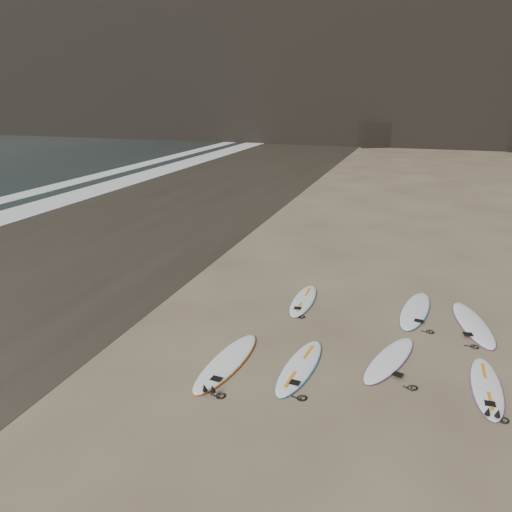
{
  "coord_description": "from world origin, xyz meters",
  "views": [
    {
      "loc": [
        -0.64,
        -9.57,
        5.48
      ],
      "look_at": [
        -4.43,
        1.86,
        1.5
      ],
      "focal_mm": 35.0,
      "sensor_mm": 36.0,
      "label": 1
    }
  ],
  "objects_px": {
    "surfboard_0": "(227,362)",
    "surfboard_6": "(415,310)",
    "surfboard_1": "(300,366)",
    "surfboard_7": "(473,324)",
    "surfboard_2": "(390,359)",
    "surfboard_3": "(487,386)",
    "surfboard_5": "(303,300)"
  },
  "relations": [
    {
      "from": "surfboard_0",
      "to": "surfboard_6",
      "type": "relative_size",
      "value": 1.02
    },
    {
      "from": "surfboard_1",
      "to": "surfboard_7",
      "type": "xyz_separation_m",
      "value": [
        3.58,
        3.29,
        0.0
      ]
    },
    {
      "from": "surfboard_2",
      "to": "surfboard_7",
      "type": "bearing_deg",
      "value": 70.32
    },
    {
      "from": "surfboard_2",
      "to": "surfboard_6",
      "type": "xyz_separation_m",
      "value": [
        0.45,
        2.8,
        0.0
      ]
    },
    {
      "from": "surfboard_2",
      "to": "surfboard_3",
      "type": "xyz_separation_m",
      "value": [
        1.86,
        -0.47,
        -0.0
      ]
    },
    {
      "from": "surfboard_1",
      "to": "surfboard_7",
      "type": "height_order",
      "value": "surfboard_7"
    },
    {
      "from": "surfboard_5",
      "to": "surfboard_7",
      "type": "relative_size",
      "value": 0.87
    },
    {
      "from": "surfboard_0",
      "to": "surfboard_7",
      "type": "distance_m",
      "value": 6.23
    },
    {
      "from": "surfboard_1",
      "to": "surfboard_5",
      "type": "bearing_deg",
      "value": 106.84
    },
    {
      "from": "surfboard_0",
      "to": "surfboard_3",
      "type": "distance_m",
      "value": 5.18
    },
    {
      "from": "surfboard_0",
      "to": "surfboard_5",
      "type": "bearing_deg",
      "value": 83.26
    },
    {
      "from": "surfboard_3",
      "to": "surfboard_2",
      "type": "bearing_deg",
      "value": 164.97
    },
    {
      "from": "surfboard_6",
      "to": "surfboard_2",
      "type": "bearing_deg",
      "value": -91.43
    },
    {
      "from": "surfboard_6",
      "to": "surfboard_7",
      "type": "xyz_separation_m",
      "value": [
        1.37,
        -0.4,
        0.0
      ]
    },
    {
      "from": "surfboard_0",
      "to": "surfboard_6",
      "type": "xyz_separation_m",
      "value": [
        3.72,
        3.99,
        -0.0
      ]
    },
    {
      "from": "surfboard_1",
      "to": "surfboard_6",
      "type": "relative_size",
      "value": 0.93
    },
    {
      "from": "surfboard_6",
      "to": "surfboard_7",
      "type": "height_order",
      "value": "same"
    },
    {
      "from": "surfboard_7",
      "to": "surfboard_6",
      "type": "bearing_deg",
      "value": 150.85
    },
    {
      "from": "surfboard_5",
      "to": "surfboard_7",
      "type": "bearing_deg",
      "value": -2.4
    },
    {
      "from": "surfboard_0",
      "to": "surfboard_1",
      "type": "height_order",
      "value": "surfboard_0"
    },
    {
      "from": "surfboard_0",
      "to": "surfboard_7",
      "type": "bearing_deg",
      "value": 40.48
    },
    {
      "from": "surfboard_3",
      "to": "surfboard_7",
      "type": "bearing_deg",
      "value": 90.06
    },
    {
      "from": "surfboard_0",
      "to": "surfboard_5",
      "type": "relative_size",
      "value": 1.17
    },
    {
      "from": "surfboard_2",
      "to": "surfboard_5",
      "type": "bearing_deg",
      "value": 151.96
    },
    {
      "from": "surfboard_0",
      "to": "surfboard_1",
      "type": "relative_size",
      "value": 1.1
    },
    {
      "from": "surfboard_2",
      "to": "surfboard_6",
      "type": "relative_size",
      "value": 0.91
    },
    {
      "from": "surfboard_0",
      "to": "surfboard_2",
      "type": "bearing_deg",
      "value": 25.34
    },
    {
      "from": "surfboard_0",
      "to": "surfboard_6",
      "type": "bearing_deg",
      "value": 52.27
    },
    {
      "from": "surfboard_0",
      "to": "surfboard_6",
      "type": "height_order",
      "value": "surfboard_0"
    },
    {
      "from": "surfboard_0",
      "to": "surfboard_1",
      "type": "bearing_deg",
      "value": 16.57
    },
    {
      "from": "surfboard_2",
      "to": "surfboard_3",
      "type": "bearing_deg",
      "value": 3.26
    },
    {
      "from": "surfboard_3",
      "to": "surfboard_6",
      "type": "height_order",
      "value": "surfboard_6"
    }
  ]
}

